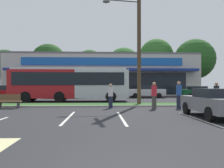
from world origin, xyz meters
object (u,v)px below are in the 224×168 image
Objects in this scene: utility_pole at (137,29)px; pedestrian_far at (217,95)px; car_0 at (215,102)px; car_1 at (7,92)px; car_2 at (65,92)px; pedestrian_by_pole at (179,95)px; pedestrian_near_bench at (111,96)px; car_3 at (198,92)px; car_4 at (146,91)px; pedestrian_mid at (154,95)px; bus_stop_bench at (9,101)px; city_bus at (70,83)px.

pedestrian_far is at bearing -29.53° from utility_pole.
car_1 reaches higher than car_0.
car_2 is 2.39× the size of pedestrian_by_pole.
pedestrian_near_bench is (-4.80, 4.92, 0.10)m from car_0.
car_3 is 2.68× the size of pedestrian_near_bench.
pedestrian_far is at bearing -120.23° from pedestrian_near_bench.
car_2 is 0.98× the size of car_3.
car_3 is 2.45× the size of pedestrian_by_pole.
car_4 is at bearing 75.52° from utility_pole.
car_0 is 2.44× the size of pedestrian_mid.
utility_pole is 7.01× the size of bus_stop_bench.
city_bus is at bearing 65.12° from pedestrian_far.
pedestrian_near_bench is at bearing 69.20° from car_4.
car_4 is at bearing -179.05° from car_2.
pedestrian_by_pole is at bearing -47.47° from utility_pole.
pedestrian_mid reaches higher than car_1.
car_0 is 0.99× the size of car_2.
car_0 is 4.67m from pedestrian_mid.
bus_stop_bench is at bearing 125.43° from pedestrian_by_pole.
city_bus is at bearing 102.86° from car_2.
pedestrian_near_bench reaches higher than car_4.
utility_pole reaches higher than car_4.
car_3 is at bearing -1.57° from car_1.
car_0 is at bearing -138.14° from pedestrian_by_pole.
pedestrian_mid is at bearing 80.92° from car_4.
utility_pole is at bearing -36.70° from car_1.
car_2 is at bearing 0.95° from car_4.
utility_pole is at bearing 108.28° from pedestrian_mid.
pedestrian_by_pole is (8.22, -7.59, -0.85)m from city_bus.
car_0 is 6.88m from pedestrian_near_bench.
car_3 is (18.10, 11.70, 0.27)m from bus_stop_bench.
utility_pole reaches higher than city_bus.
car_4 reaches higher than car_2.
car_3 is at bearing 167.53° from car_4.
car_2 is (-7.20, 11.00, -5.18)m from utility_pole.
pedestrian_near_bench is at bearing 177.56° from bus_stop_bench.
car_3 is at bearing 47.37° from utility_pole.
pedestrian_far is at bearing -54.90° from pedestrian_by_pole.
pedestrian_by_pole is at bearing -118.15° from car_3.
car_4 is (10.09, 0.17, 0.03)m from car_2.
car_0 is at bearing 118.47° from car_2.
bus_stop_bench is (-9.08, -1.90, -5.46)m from utility_pole.
pedestrian_near_bench reaches higher than car_0.
car_2 reaches higher than car_3.
city_bus reaches higher than bus_stop_bench.
utility_pole is at bearing 81.47° from pedestrian_by_pole.
bus_stop_bench is 13.99m from pedestrian_far.
pedestrian_by_pole reaches higher than pedestrian_near_bench.
car_4 reaches higher than car_1.
city_bus is at bearing -162.05° from car_3.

